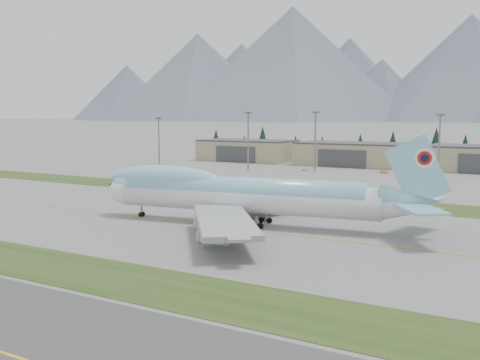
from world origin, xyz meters
The scene contains 12 objects.
ground centered at (0.00, 0.00, 0.00)m, with size 7000.00×7000.00×0.00m, color slate.
grass_strip_near centered at (0.00, -38.00, 0.00)m, with size 400.00×14.00×0.08m, color #254017.
grass_strip_far centered at (0.00, 45.00, 0.00)m, with size 400.00×18.00×0.08m, color #254017.
taxiway_line_main centered at (0.00, 0.00, 0.00)m, with size 400.00×0.40×0.02m, color gold.
boeing_747_freighter centered at (7.16, 4.48, 6.56)m, with size 75.87×64.52×19.90m.
hangar_left centered at (-70.00, 149.90, 5.39)m, with size 48.00×26.60×10.80m.
hangar_center centered at (-15.00, 149.90, 5.39)m, with size 48.00×26.60×10.80m.
floodlight_masts centered at (4.15, 110.20, 16.41)m, with size 204.41×10.43×25.00m.
service_vehicle_a centered at (-24.47, 117.84, 0.00)m, with size 1.59×3.94×1.34m, color white.
service_vehicle_b centered at (8.07, 121.85, 0.00)m, with size 1.26×3.59×1.18m, color #AE982B.
conifer_belt centered at (10.09, 212.20, 7.41)m, with size 268.49×14.42×16.95m.
mountain_ridge_front centered at (-168.21, 2201.60, 230.07)m, with size 4181.12×1217.91×519.45m.
Camera 1 is at (61.92, -94.32, 23.18)m, focal length 40.00 mm.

